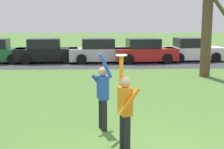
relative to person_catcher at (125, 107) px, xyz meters
The scene contains 9 objects.
person_catcher is the anchor object (origin of this frame).
person_defender 1.49m from the person_catcher, 108.18° to the left, with size 0.56×0.63×2.04m.
frisbee_disc 1.13m from the person_catcher, 108.18° to the left, with size 0.25×0.25×0.02m, color white.
parked_car_black 15.40m from the person_catcher, 105.32° to the left, with size 4.23×2.30×1.59m.
parked_car_silver 14.78m from the person_catcher, 92.04° to the left, with size 4.23×2.30×1.59m.
parked_car_red 14.85m from the person_catcher, 80.36° to the left, with size 4.23×2.30×1.59m.
parked_car_white 16.35m from the person_catcher, 68.92° to the left, with size 4.23×2.30×1.59m.
parking_strip 14.97m from the person_catcher, 92.80° to the left, with size 22.31×6.40×0.01m, color #38383D.
bare_tree_tall 10.58m from the person_catcher, 62.24° to the left, with size 1.58×2.03×6.53m.
Camera 1 is at (-0.88, -6.70, 2.87)m, focal length 51.88 mm.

